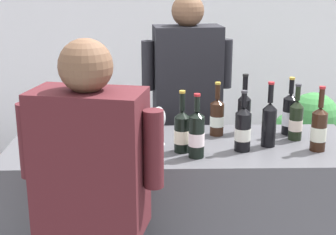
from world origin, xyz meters
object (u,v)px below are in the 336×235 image
wine_bottle_1 (182,131)px  wine_glass (159,119)px  wine_bottle_0 (319,129)px  wine_bottle_4 (243,129)px  wine_bottle_5 (197,134)px  wine_bottle_2 (217,117)px  ice_bucket (81,123)px  wine_bottle_6 (296,120)px  person_server (186,134)px  wine_bottle_7 (269,122)px  potted_shrub (304,138)px  wine_bottle_3 (244,113)px  wine_bottle_8 (290,114)px

wine_bottle_1 → wine_glass: (-0.12, 0.11, 0.03)m
wine_bottle_0 → wine_bottle_1: bearing=-179.8°
wine_bottle_4 → wine_bottle_1: bearing=-178.5°
wine_bottle_5 → wine_glass: (-0.18, 0.19, 0.02)m
wine_bottle_0 → wine_bottle_2: 0.56m
wine_bottle_0 → ice_bucket: size_ratio=1.43×
wine_bottle_6 → person_server: size_ratio=0.18×
wine_bottle_0 → wine_bottle_7: 0.25m
wine_bottle_6 → wine_glass: bearing=-174.5°
wine_bottle_1 → wine_bottle_5: (0.07, -0.08, 0.01)m
wine_bottle_6 → wine_glass: 0.75m
wine_bottle_4 → potted_shrub: wine_bottle_4 is taller
wine_bottle_6 → ice_bucket: size_ratio=1.32×
wine_bottle_4 → ice_bucket: (-0.84, 0.11, 0.00)m
wine_bottle_3 → potted_shrub: (0.67, 1.00, -0.49)m
wine_bottle_2 → wine_bottle_0: bearing=-28.2°
wine_bottle_3 → wine_bottle_4: bearing=-100.8°
wine_bottle_6 → ice_bucket: bearing=-176.8°
wine_bottle_0 → ice_bucket: (-1.23, 0.11, 0.00)m
wine_bottle_1 → wine_bottle_7: size_ratio=0.93×
wine_bottle_2 → potted_shrub: size_ratio=0.30×
wine_bottle_0 → wine_bottle_3: (-0.33, 0.30, 0.00)m
wine_bottle_0 → wine_bottle_4: bearing=179.2°
person_server → potted_shrub: 1.16m
wine_bottle_2 → wine_bottle_4: (0.10, -0.26, 0.01)m
wine_bottle_1 → wine_bottle_8: (0.62, 0.28, 0.01)m
wine_bottle_7 → wine_bottle_8: (0.16, 0.20, -0.01)m
wine_bottle_8 → person_server: person_server is taller
wine_bottle_0 → person_server: bearing=131.3°
wine_bottle_0 → wine_bottle_6: size_ratio=1.09×
person_server → wine_bottle_6: bearing=-44.0°
wine_bottle_6 → potted_shrub: size_ratio=0.31×
wine_bottle_8 → wine_bottle_0: bearing=-73.9°
wine_bottle_0 → ice_bucket: wine_bottle_0 is taller
wine_bottle_2 → wine_bottle_7: bearing=-37.4°
wine_bottle_2 → wine_bottle_3: 0.16m
wine_bottle_1 → person_server: bearing=84.6°
wine_bottle_0 → wine_glass: bearing=172.8°
wine_bottle_0 → wine_bottle_4: (-0.39, 0.01, -0.00)m
wine_bottle_2 → person_server: 0.54m
wine_bottle_4 → wine_bottle_3: bearing=79.2°
wine_glass → ice_bucket: bearing=179.0°
wine_bottle_8 → wine_bottle_1: bearing=-156.1°
potted_shrub → person_server: bearing=-148.9°
wine_bottle_2 → wine_glass: wine_bottle_2 is taller
wine_bottle_8 → potted_shrub: wine_bottle_8 is taller
wine_bottle_5 → person_server: size_ratio=0.18×
wine_bottle_4 → person_server: bearing=108.8°
wine_bottle_0 → potted_shrub: 1.43m
wine_bottle_6 → wine_bottle_1: bearing=-164.2°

